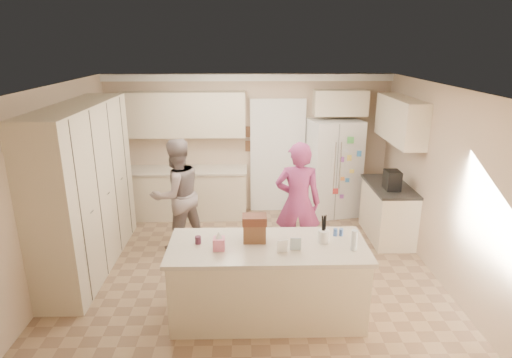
{
  "coord_description": "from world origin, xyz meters",
  "views": [
    {
      "loc": [
        -0.04,
        -5.52,
        3.14
      ],
      "look_at": [
        0.1,
        0.35,
        1.25
      ],
      "focal_mm": 30.0,
      "sensor_mm": 36.0,
      "label": 1
    }
  ],
  "objects_px": {
    "tissue_box": "(219,244)",
    "dollhouse_body": "(254,232)",
    "coffee_maker": "(392,180)",
    "teen_boy": "(177,195)",
    "teen_girl": "(298,203)",
    "island_base": "(267,282)",
    "refrigerator": "(333,168)",
    "utensil_crock": "(324,236)"
  },
  "relations": [
    {
      "from": "refrigerator",
      "to": "teen_boy",
      "type": "xyz_separation_m",
      "value": [
        -2.69,
        -1.34,
        -0.02
      ]
    },
    {
      "from": "refrigerator",
      "to": "coffee_maker",
      "type": "bearing_deg",
      "value": -73.62
    },
    {
      "from": "refrigerator",
      "to": "island_base",
      "type": "distance_m",
      "value": 3.49
    },
    {
      "from": "dollhouse_body",
      "to": "island_base",
      "type": "bearing_deg",
      "value": -33.69
    },
    {
      "from": "teen_boy",
      "to": "teen_girl",
      "type": "bearing_deg",
      "value": 127.83
    },
    {
      "from": "coffee_maker",
      "to": "utensil_crock",
      "type": "bearing_deg",
      "value": -127.12
    },
    {
      "from": "teen_girl",
      "to": "coffee_maker",
      "type": "bearing_deg",
      "value": -154.1
    },
    {
      "from": "coffee_maker",
      "to": "teen_girl",
      "type": "distance_m",
      "value": 1.65
    },
    {
      "from": "dollhouse_body",
      "to": "teen_boy",
      "type": "height_order",
      "value": "teen_boy"
    },
    {
      "from": "tissue_box",
      "to": "dollhouse_body",
      "type": "bearing_deg",
      "value": 26.57
    },
    {
      "from": "refrigerator",
      "to": "tissue_box",
      "type": "distance_m",
      "value": 3.8
    },
    {
      "from": "island_base",
      "to": "refrigerator",
      "type": "bearing_deg",
      "value": 66.62
    },
    {
      "from": "island_base",
      "to": "teen_girl",
      "type": "height_order",
      "value": "teen_girl"
    },
    {
      "from": "refrigerator",
      "to": "teen_boy",
      "type": "height_order",
      "value": "refrigerator"
    },
    {
      "from": "island_base",
      "to": "dollhouse_body",
      "type": "relative_size",
      "value": 8.46
    },
    {
      "from": "teen_boy",
      "to": "tissue_box",
      "type": "bearing_deg",
      "value": 74.19
    },
    {
      "from": "utensil_crock",
      "to": "teen_girl",
      "type": "distance_m",
      "value": 1.32
    },
    {
      "from": "refrigerator",
      "to": "utensil_crock",
      "type": "relative_size",
      "value": 12.0
    },
    {
      "from": "coffee_maker",
      "to": "dollhouse_body",
      "type": "xyz_separation_m",
      "value": [
        -2.2,
        -1.8,
        -0.03
      ]
    },
    {
      "from": "refrigerator",
      "to": "utensil_crock",
      "type": "height_order",
      "value": "refrigerator"
    },
    {
      "from": "teen_girl",
      "to": "utensil_crock",
      "type": "bearing_deg",
      "value": 102.84
    },
    {
      "from": "island_base",
      "to": "dollhouse_body",
      "type": "distance_m",
      "value": 0.62
    },
    {
      "from": "utensil_crock",
      "to": "tissue_box",
      "type": "bearing_deg",
      "value": -172.87
    },
    {
      "from": "coffee_maker",
      "to": "teen_boy",
      "type": "bearing_deg",
      "value": -178.88
    },
    {
      "from": "coffee_maker",
      "to": "dollhouse_body",
      "type": "relative_size",
      "value": 1.15
    },
    {
      "from": "island_base",
      "to": "teen_boy",
      "type": "height_order",
      "value": "teen_boy"
    },
    {
      "from": "utensil_crock",
      "to": "teen_girl",
      "type": "height_order",
      "value": "teen_girl"
    },
    {
      "from": "coffee_maker",
      "to": "island_base",
      "type": "xyz_separation_m",
      "value": [
        -2.05,
        -1.9,
        -0.63
      ]
    },
    {
      "from": "refrigerator",
      "to": "utensil_crock",
      "type": "bearing_deg",
      "value": -114.61
    },
    {
      "from": "island_base",
      "to": "tissue_box",
      "type": "bearing_deg",
      "value": -169.7
    },
    {
      "from": "coffee_maker",
      "to": "tissue_box",
      "type": "relative_size",
      "value": 2.14
    },
    {
      "from": "refrigerator",
      "to": "tissue_box",
      "type": "relative_size",
      "value": 12.86
    },
    {
      "from": "coffee_maker",
      "to": "teen_girl",
      "type": "xyz_separation_m",
      "value": [
        -1.54,
        -0.54,
        -0.16
      ]
    },
    {
      "from": "coffee_maker",
      "to": "teen_boy",
      "type": "xyz_separation_m",
      "value": [
        -3.37,
        -0.07,
        -0.19
      ]
    },
    {
      "from": "teen_boy",
      "to": "teen_girl",
      "type": "relative_size",
      "value": 0.97
    },
    {
      "from": "dollhouse_body",
      "to": "teen_girl",
      "type": "bearing_deg",
      "value": 62.46
    },
    {
      "from": "refrigerator",
      "to": "coffee_maker",
      "type": "xyz_separation_m",
      "value": [
        0.68,
        -1.28,
        0.17
      ]
    },
    {
      "from": "utensil_crock",
      "to": "tissue_box",
      "type": "distance_m",
      "value": 1.21
    },
    {
      "from": "coffee_maker",
      "to": "island_base",
      "type": "bearing_deg",
      "value": -137.17
    },
    {
      "from": "island_base",
      "to": "teen_girl",
      "type": "distance_m",
      "value": 1.52
    },
    {
      "from": "refrigerator",
      "to": "teen_girl",
      "type": "height_order",
      "value": "teen_girl"
    },
    {
      "from": "refrigerator",
      "to": "teen_girl",
      "type": "xyz_separation_m",
      "value": [
        -0.87,
        -1.82,
        0.01
      ]
    }
  ]
}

